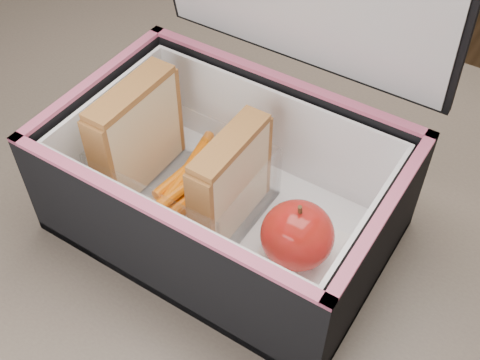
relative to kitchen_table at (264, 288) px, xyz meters
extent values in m
cube|color=brown|center=(0.00, 0.00, 0.08)|extent=(1.20, 0.80, 0.03)
cube|color=#382D26|center=(-0.55, 0.35, -0.30)|extent=(0.05, 0.05, 0.72)
cube|color=#E0BD89|center=(-0.16, -0.01, 0.16)|extent=(0.01, 0.10, 0.11)
cube|color=#CD6C81|center=(-0.15, -0.01, 0.16)|extent=(0.01, 0.10, 0.10)
cube|color=#E0BD89|center=(-0.14, -0.01, 0.16)|extent=(0.01, 0.10, 0.11)
cube|color=brown|center=(-0.15, -0.01, 0.22)|extent=(0.03, 0.10, 0.01)
cube|color=#E0BD89|center=(-0.05, -0.01, 0.16)|extent=(0.01, 0.09, 0.10)
cube|color=#CD6C81|center=(-0.04, -0.01, 0.15)|extent=(0.01, 0.09, 0.09)
cube|color=#E0BD89|center=(-0.03, -0.01, 0.16)|extent=(0.01, 0.09, 0.10)
cube|color=brown|center=(-0.04, -0.01, 0.21)|extent=(0.03, 0.10, 0.01)
cylinder|color=#D46006|center=(-0.10, 0.02, 0.11)|extent=(0.02, 0.09, 0.01)
cylinder|color=#D46006|center=(-0.11, 0.02, 0.12)|extent=(0.03, 0.09, 0.01)
cylinder|color=#D46006|center=(-0.10, 0.00, 0.14)|extent=(0.02, 0.09, 0.01)
cylinder|color=#D46006|center=(-0.08, -0.04, 0.11)|extent=(0.03, 0.09, 0.01)
cylinder|color=#D46006|center=(-0.10, 0.01, 0.12)|extent=(0.02, 0.09, 0.01)
cylinder|color=#D46006|center=(-0.09, -0.04, 0.14)|extent=(0.02, 0.09, 0.01)
cylinder|color=#D46006|center=(-0.08, -0.04, 0.11)|extent=(0.02, 0.09, 0.01)
cylinder|color=#D46006|center=(-0.08, -0.04, 0.12)|extent=(0.02, 0.09, 0.01)
cylinder|color=#D46006|center=(-0.09, -0.03, 0.14)|extent=(0.03, 0.09, 0.01)
cylinder|color=#D46006|center=(-0.10, -0.03, 0.11)|extent=(0.02, 0.09, 0.01)
cube|color=white|center=(0.05, -0.01, 0.11)|extent=(0.09, 0.09, 0.01)
ellipsoid|color=#9C1D10|center=(0.04, -0.02, 0.14)|extent=(0.07, 0.07, 0.06)
cylinder|color=#4D331B|center=(0.04, -0.02, 0.18)|extent=(0.00, 0.01, 0.01)
camera|label=1|loc=(0.18, -0.33, 0.57)|focal=45.00mm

